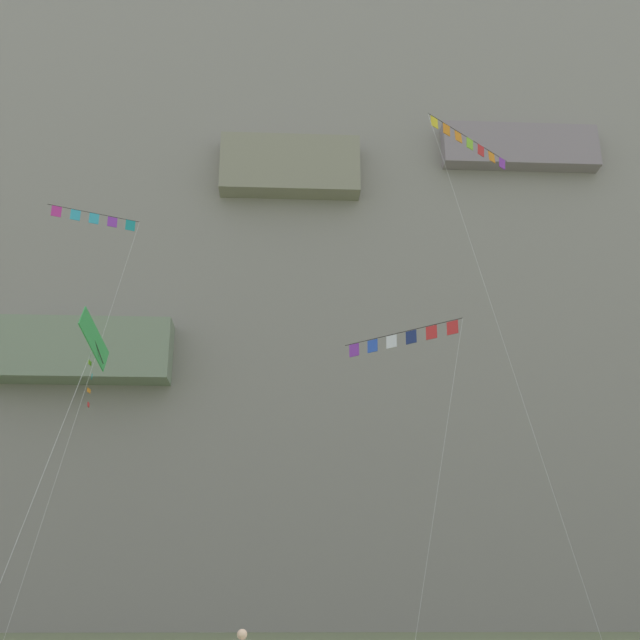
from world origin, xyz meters
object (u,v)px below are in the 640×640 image
object	(u,v)px
kite_diamond_mid_right	(92,345)
kite_banner_mid_left	(402,345)
kite_banner_mid_center	(91,240)
kite_banner_high_right	(473,157)

from	to	relation	value
kite_diamond_mid_right	kite_banner_mid_left	distance (m)	14.13
kite_banner_mid_center	kite_banner_mid_left	world-z (taller)	kite_banner_mid_center
kite_banner_high_right	kite_banner_mid_center	bearing A→B (deg)	-179.15
kite_diamond_mid_right	kite_banner_mid_center	distance (m)	11.45
kite_diamond_mid_right	kite_banner_mid_left	world-z (taller)	kite_banner_mid_left
kite_banner_mid_center	kite_banner_high_right	size ratio (longest dim) A/B	0.80
kite_diamond_mid_right	kite_banner_high_right	distance (m)	21.07
kite_diamond_mid_right	kite_banner_mid_center	bearing A→B (deg)	107.59
kite_diamond_mid_right	kite_banner_mid_center	world-z (taller)	kite_banner_mid_center
kite_banner_high_right	kite_diamond_mid_right	bearing A→B (deg)	-150.07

